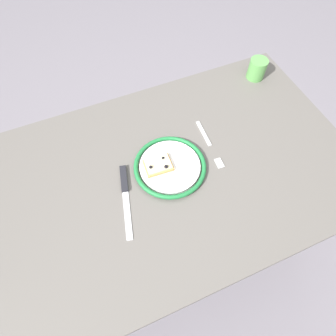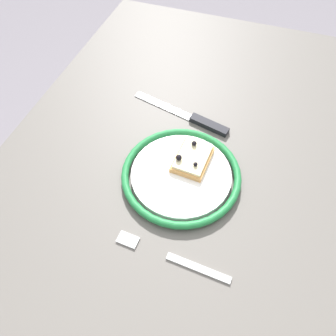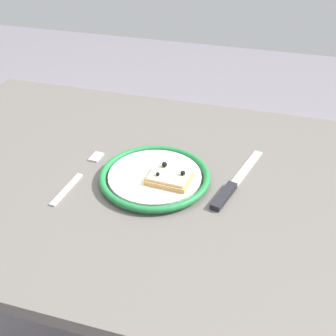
{
  "view_description": "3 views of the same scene",
  "coord_description": "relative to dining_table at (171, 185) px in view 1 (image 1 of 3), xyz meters",
  "views": [
    {
      "loc": [
        0.19,
        0.41,
        1.51
      ],
      "look_at": [
        0.01,
        -0.01,
        0.75
      ],
      "focal_mm": 30.13,
      "sensor_mm": 36.0,
      "label": 1
    },
    {
      "loc": [
        -0.34,
        -0.1,
        1.25
      ],
      "look_at": [
        -0.0,
        0.01,
        0.76
      ],
      "focal_mm": 34.39,
      "sensor_mm": 36.0,
      "label": 2
    },
    {
      "loc": [
        0.23,
        -0.71,
        1.27
      ],
      "look_at": [
        0.03,
        -0.0,
        0.76
      ],
      "focal_mm": 46.6,
      "sensor_mm": 36.0,
      "label": 3
    }
  ],
  "objects": [
    {
      "name": "ground_plane",
      "position": [
        0.0,
        0.0,
        -0.64
      ],
      "size": [
        6.0,
        6.0,
        0.0
      ],
      "primitive_type": "plane",
      "color": "slate"
    },
    {
      "name": "dining_table",
      "position": [
        0.0,
        0.0,
        0.0
      ],
      "size": [
        1.2,
        0.74,
        0.73
      ],
      "color": "#5B5651",
      "rests_on": "ground_plane"
    },
    {
      "name": "plate",
      "position": [
        0.0,
        -0.01,
        0.11
      ],
      "size": [
        0.23,
        0.23,
        0.02
      ],
      "color": "white",
      "rests_on": "dining_table"
    },
    {
      "name": "pizza_slice_near",
      "position": [
        0.03,
        -0.02,
        0.12
      ],
      "size": [
        0.09,
        0.07,
        0.03
      ],
      "color": "tan",
      "rests_on": "plate"
    },
    {
      "name": "knife",
      "position": [
        0.16,
        0.0,
        0.1
      ],
      "size": [
        0.08,
        0.24,
        0.01
      ],
      "color": "silver",
      "rests_on": "dining_table"
    },
    {
      "name": "fork",
      "position": [
        -0.16,
        -0.04,
        0.1
      ],
      "size": [
        0.03,
        0.2,
        0.0
      ],
      "color": "silver",
      "rests_on": "dining_table"
    },
    {
      "name": "cup",
      "position": [
        -0.47,
        -0.27,
        0.14
      ],
      "size": [
        0.07,
        0.07,
        0.08
      ],
      "primitive_type": "cylinder",
      "color": "#599E4C",
      "rests_on": "dining_table"
    }
  ]
}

